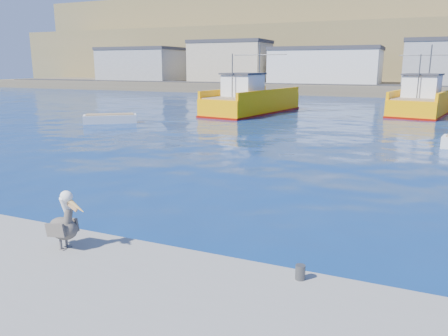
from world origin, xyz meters
name	(u,v)px	position (x,y,z in m)	size (l,w,h in m)	color
ground	(228,225)	(0.00, 0.00, 0.00)	(260.00, 260.00, 0.00)	navy
dock_bollards	(193,252)	(0.60, -3.40, 0.65)	(36.20, 0.20, 0.30)	#4C4C4C
far_shore	(400,47)	(0.00, 109.20, 8.98)	(200.00, 81.00, 24.00)	brown
trawler_yellow_a	(251,101)	(-10.16, 29.81, 1.14)	(6.50, 13.62, 6.74)	#FFA500
trawler_yellow_b	(423,102)	(5.52, 35.93, 1.11)	(6.64, 13.22, 6.68)	#FFA500
skiff_left	(110,119)	(-18.14, 17.87, 0.29)	(4.27, 3.69, 0.92)	silver
pelican	(64,224)	(-2.35, -4.10, 1.10)	(1.15, 0.50, 1.42)	#595451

